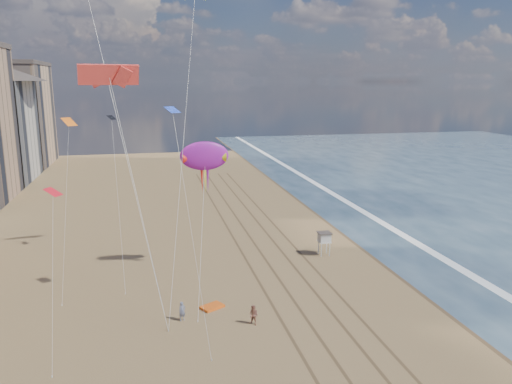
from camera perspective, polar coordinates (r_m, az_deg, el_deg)
wet_sand at (r=78.49m, az=11.97°, el=-3.94°), size 260.00×260.00×0.00m
foam at (r=80.28m, az=14.71°, el=-3.71°), size 260.00×260.00×0.00m
tracks at (r=64.17m, az=2.11°, el=-7.40°), size 7.68×120.00×0.01m
lifeguard_stand at (r=64.63m, az=7.81°, el=-5.19°), size 1.68×1.68×3.03m
grounded_kite at (r=50.69m, az=-5.02°, el=-12.92°), size 2.56×2.26×0.25m
show_kite at (r=56.41m, az=-5.92°, el=4.08°), size 4.97×6.91×18.03m
kite_flyer_a at (r=48.26m, az=-8.43°, el=-13.33°), size 0.80×0.69×1.86m
kite_flyer_b at (r=47.01m, az=-0.27°, el=-13.89°), size 1.17×1.16×1.90m
parafoils at (r=54.27m, az=-15.54°, el=20.31°), size 17.32×15.81×11.99m
small_kites at (r=52.76m, az=-17.74°, el=6.18°), size 12.67×17.59×7.70m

